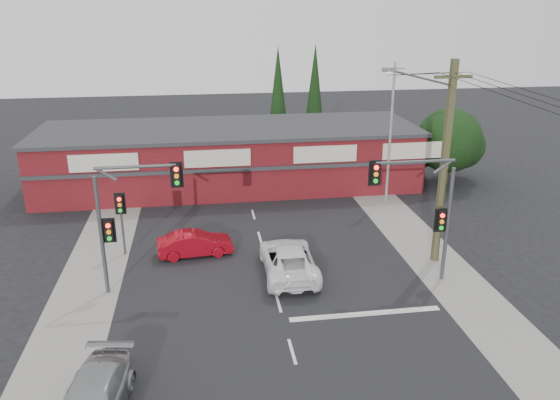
{
  "coord_description": "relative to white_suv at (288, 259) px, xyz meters",
  "views": [
    {
      "loc": [
        -3.01,
        -20.74,
        12.28
      ],
      "look_at": [
        0.53,
        3.0,
        3.67
      ],
      "focal_mm": 35.0,
      "sensor_mm": 36.0,
      "label": 1
    }
  ],
  "objects": [
    {
      "name": "pedestal_signal",
      "position": [
        -8.09,
        3.34,
        1.67
      ],
      "size": [
        0.55,
        0.27,
        3.38
      ],
      "color": "#47494C",
      "rests_on": "ground"
    },
    {
      "name": "traffic_mast_right",
      "position": [
        5.97,
        -1.66,
        3.21
      ],
      "size": [
        3.96,
        0.27,
        5.97
      ],
      "color": "#47494C",
      "rests_on": "ground"
    },
    {
      "name": "road_strip",
      "position": [
        -0.89,
        2.33,
        -0.73
      ],
      "size": [
        14.0,
        70.0,
        0.01
      ],
      "primitive_type": "cube",
      "color": "black",
      "rests_on": "ground"
    },
    {
      "name": "lane_dashes",
      "position": [
        -0.89,
        2.65,
        -0.72
      ],
      "size": [
        0.12,
        48.22,
        0.01
      ],
      "color": "silver",
      "rests_on": "ground"
    },
    {
      "name": "tree_cluster",
      "position": [
        13.8,
        12.78,
        2.16
      ],
      "size": [
        5.9,
        5.1,
        5.5
      ],
      "color": "#2D2116",
      "rests_on": "ground"
    },
    {
      "name": "verge_left",
      "position": [
        -9.39,
        2.33,
        -0.72
      ],
      "size": [
        3.0,
        70.0,
        0.02
      ],
      "primitive_type": "cube",
      "color": "gray",
      "rests_on": "ground"
    },
    {
      "name": "steel_pole",
      "position": [
        8.11,
        9.33,
        3.97
      ],
      "size": [
        1.2,
        0.16,
        9.0
      ],
      "color": "gray",
      "rests_on": "ground"
    },
    {
      "name": "shop_building",
      "position": [
        -1.89,
        14.32,
        1.4
      ],
      "size": [
        27.3,
        8.4,
        4.22
      ],
      "color": "#531016",
      "rests_on": "ground"
    },
    {
      "name": "power_lines",
      "position": [
        7.58,
        -5.13,
        8.31
      ],
      "size": [
        2.01,
        29.0,
        1.22
      ],
      "color": "black",
      "rests_on": "ground"
    },
    {
      "name": "conifer_far",
      "position": [
        6.11,
        23.33,
        4.74
      ],
      "size": [
        1.8,
        1.8,
        9.25
      ],
      "color": "#2D2116",
      "rests_on": "ground"
    },
    {
      "name": "traffic_mast_left",
      "position": [
        -7.32,
        -0.66,
        3.2
      ],
      "size": [
        3.77,
        0.27,
        5.97
      ],
      "color": "#47494C",
      "rests_on": "ground"
    },
    {
      "name": "verge_right",
      "position": [
        7.61,
        2.33,
        -0.72
      ],
      "size": [
        3.0,
        70.0,
        0.02
      ],
      "primitive_type": "cube",
      "color": "gray",
      "rests_on": "ground"
    },
    {
      "name": "ground",
      "position": [
        -0.89,
        -2.67,
        -0.73
      ],
      "size": [
        120.0,
        120.0,
        0.0
      ],
      "primitive_type": "plane",
      "color": "black",
      "rests_on": "ground"
    },
    {
      "name": "stop_line",
      "position": [
        2.61,
        -4.17,
        -0.72
      ],
      "size": [
        6.5,
        0.35,
        0.01
      ],
      "primitive_type": "cube",
      "color": "silver",
      "rests_on": "ground"
    },
    {
      "name": "conifer_near",
      "position": [
        2.61,
        21.33,
        4.74
      ],
      "size": [
        1.8,
        1.8,
        9.25
      ],
      "color": "#2D2116",
      "rests_on": "ground"
    },
    {
      "name": "red_sedan",
      "position": [
        -4.44,
        2.74,
        -0.1
      ],
      "size": [
        3.97,
        1.74,
        1.27
      ],
      "primitive_type": "imported",
      "rotation": [
        0.0,
        0.0,
        1.68
      ],
      "color": "maroon",
      "rests_on": "ground"
    },
    {
      "name": "utility_pole",
      "position": [
        7.47,
        0.32,
        4.66
      ],
      "size": [
        4.38,
        0.59,
        10.0
      ],
      "color": "#4C4A2B",
      "rests_on": "ground"
    },
    {
      "name": "white_suv",
      "position": [
        0.0,
        0.0,
        0.0
      ],
      "size": [
        2.51,
        5.32,
        1.47
      ],
      "primitive_type": "imported",
      "rotation": [
        0.0,
        0.0,
        3.13
      ],
      "color": "white",
      "rests_on": "ground"
    }
  ]
}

